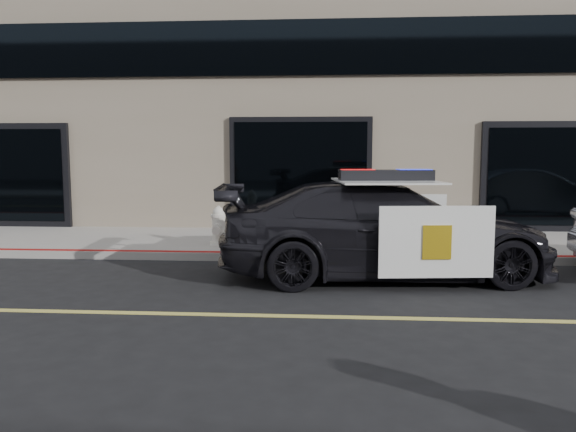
{
  "coord_description": "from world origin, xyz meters",
  "views": [
    {
      "loc": [
        -0.34,
        -6.72,
        2.0
      ],
      "look_at": [
        -0.97,
        2.2,
        1.0
      ],
      "focal_mm": 35.0,
      "sensor_mm": 36.0,
      "label": 1
    }
  ],
  "objects": [
    {
      "name": "sidewalk_n",
      "position": [
        0.0,
        5.25,
        0.07
      ],
      "size": [
        60.0,
        3.5,
        0.15
      ],
      "primitive_type": "cube",
      "color": "gray",
      "rests_on": "ground"
    },
    {
      "name": "building_n",
      "position": [
        0.0,
        10.5,
        6.0
      ],
      "size": [
        60.0,
        7.0,
        12.0
      ],
      "primitive_type": "cube",
      "color": "#756856",
      "rests_on": "ground"
    },
    {
      "name": "fire_hydrant",
      "position": [
        -2.52,
        4.34,
        0.52
      ],
      "size": [
        0.36,
        0.5,
        0.8
      ],
      "color": "silver",
      "rests_on": "sidewalk_n"
    },
    {
      "name": "ground",
      "position": [
        0.0,
        0.0,
        0.0
      ],
      "size": [
        120.0,
        120.0,
        0.0
      ],
      "primitive_type": "plane",
      "color": "black",
      "rests_on": "ground"
    },
    {
      "name": "police_car",
      "position": [
        0.59,
        2.32,
        0.78
      ],
      "size": [
        3.23,
        5.77,
        1.75
      ],
      "color": "black",
      "rests_on": "ground"
    }
  ]
}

